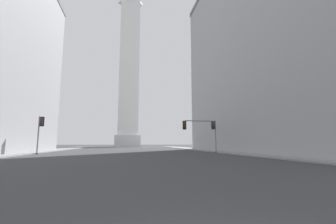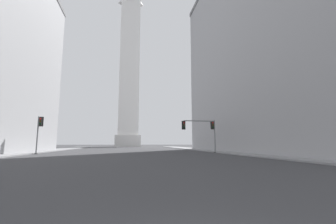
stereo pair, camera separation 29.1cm
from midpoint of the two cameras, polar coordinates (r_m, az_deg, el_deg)
sidewalk_left at (r=36.06m, az=-34.89°, el=-8.70°), size 5.00×103.96×0.15m
sidewalk_right at (r=36.75m, az=15.40°, el=-9.78°), size 5.00×103.96×0.15m
building_right at (r=44.93m, az=32.83°, el=14.42°), size 27.85×46.43×35.12m
obelisk at (r=93.79m, az=-9.89°, el=11.66°), size 9.47×9.47×67.52m
traffic_light_mid_right at (r=34.94m, az=8.90°, el=-4.02°), size 5.38×0.53×4.93m
traffic_light_mid_left at (r=35.05m, az=-29.99°, el=-3.74°), size 0.76×0.52×5.08m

